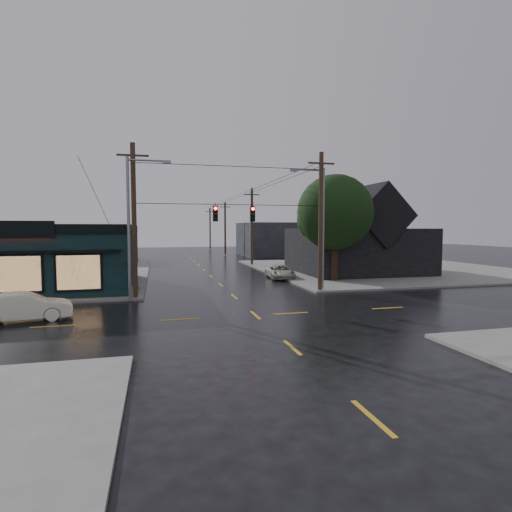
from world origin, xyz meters
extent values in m
plane|color=black|center=(0.00, 0.00, 0.00)|extent=(160.00, 160.00, 0.00)
cube|color=slate|center=(20.00, 20.00, 0.07)|extent=(28.00, 28.00, 0.15)
cube|color=black|center=(-15.00, 13.00, 2.25)|extent=(16.00, 12.00, 4.20)
cube|color=black|center=(-15.00, 13.00, 4.65)|extent=(16.30, 12.30, 0.60)
cube|color=black|center=(15.00, 17.00, 2.40)|extent=(12.00, 11.00, 4.50)
cylinder|color=black|center=(9.95, 11.44, 2.36)|extent=(0.70, 0.70, 4.42)
sphere|color=black|center=(9.95, 11.44, 6.05)|extent=(6.58, 6.58, 6.58)
cylinder|color=black|center=(0.00, 6.50, 6.30)|extent=(13.00, 0.04, 0.04)
cube|color=#40372E|center=(-14.00, 40.00, 2.20)|extent=(12.00, 10.00, 4.40)
cube|color=black|center=(16.00, 45.00, 2.80)|extent=(14.00, 12.00, 5.60)
imported|color=white|center=(-11.63, 1.52, 0.73)|extent=(4.62, 2.33, 1.45)
imported|color=#B9B8AB|center=(6.00, 14.66, 0.63)|extent=(2.43, 4.69, 1.26)
camera|label=1|loc=(-5.12, -20.58, 4.69)|focal=28.00mm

